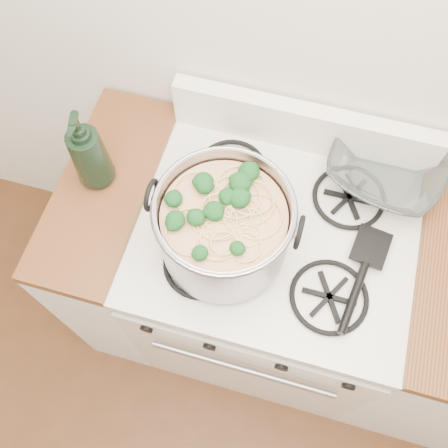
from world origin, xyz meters
TOP-DOWN VIEW (x-y plane):
  - gas_range at (0.00, 1.26)m, footprint 0.76×0.66m
  - counter_left at (-0.51, 1.26)m, footprint 0.25×0.65m
  - stock_pot at (-0.13, 1.18)m, footprint 0.37×0.34m
  - spatula at (0.25, 1.27)m, footprint 0.33×0.35m
  - glass_bowl at (0.25, 1.51)m, footprint 0.16×0.16m
  - bottle at (-0.53, 1.28)m, footprint 0.12×0.13m

SIDE VIEW (x-z plane):
  - gas_range at x=0.00m, z-range -0.03..0.90m
  - counter_left at x=-0.51m, z-range 0.00..0.92m
  - spatula at x=0.25m, z-range 0.92..0.95m
  - glass_bowl at x=0.25m, z-range 0.92..0.96m
  - stock_pot at x=-0.13m, z-range 0.92..1.14m
  - bottle at x=-0.53m, z-range 0.92..1.19m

